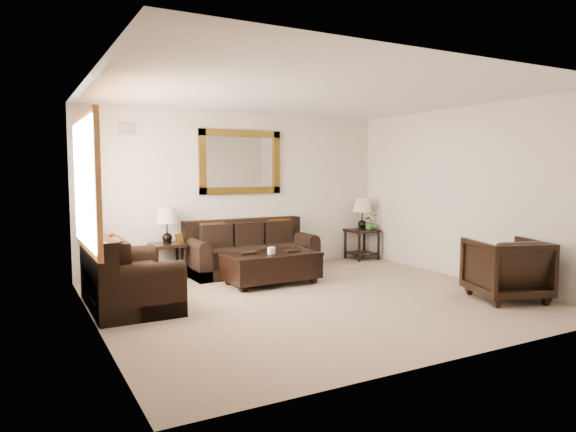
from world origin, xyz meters
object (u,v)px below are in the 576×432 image
loveseat (125,280)px  end_table_left (167,232)px  armchair (506,266)px  sofa (251,253)px  coffee_table (271,265)px  end_table_right (362,220)px

loveseat → end_table_left: end_table_left is taller
armchair → sofa: bearing=-37.1°
loveseat → coffee_table: bearing=-82.8°
sofa → coffee_table: (-0.12, -1.02, -0.02)m
sofa → end_table_left: end_table_left is taller
sofa → end_table_right: end_table_right is taller
end_table_left → coffee_table: 1.76m
loveseat → armchair: loveseat is taller
end_table_left → end_table_right: size_ratio=0.96×
loveseat → armchair: size_ratio=1.83×
sofa → end_table_right: 2.44m
end_table_left → coffee_table: bearing=-42.3°
sofa → armchair: (2.20, -3.32, 0.13)m
sofa → armchair: bearing=-56.4°
end_table_right → armchair: bearing=-93.3°
coffee_table → armchair: armchair is taller
end_table_right → coffee_table: end_table_right is taller
end_table_left → armchair: bearing=-43.9°
coffee_table → end_table_left: bearing=136.0°
end_table_right → coffee_table: (-2.52, -1.14, -0.47)m
loveseat → armchair: bearing=-114.2°
sofa → end_table_right: size_ratio=1.83×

